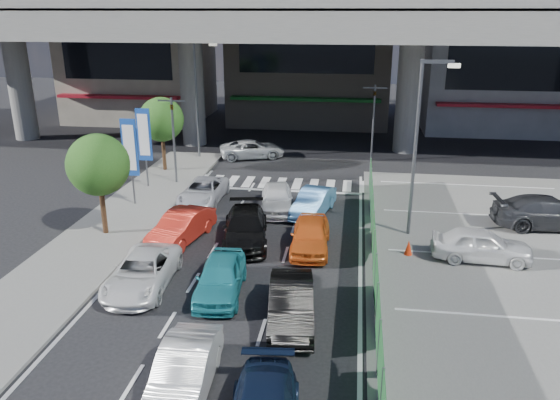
# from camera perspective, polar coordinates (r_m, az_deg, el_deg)

# --- Properties ---
(ground) EXTENTS (120.00, 120.00, 0.00)m
(ground) POSITION_cam_1_polar(r_m,az_deg,el_deg) (21.19, -4.85, -8.89)
(ground) COLOR black
(ground) RESTS_ON ground
(parking_lot) EXTENTS (12.00, 28.00, 0.06)m
(parking_lot) POSITION_cam_1_polar(r_m,az_deg,el_deg) (23.46, 23.84, -7.59)
(parking_lot) COLOR #61615E
(parking_lot) RESTS_ON ground
(sidewalk_left) EXTENTS (4.00, 30.00, 0.12)m
(sidewalk_left) POSITION_cam_1_polar(r_m,az_deg,el_deg) (26.82, -17.71, -3.36)
(sidewalk_left) COLOR #61615E
(sidewalk_left) RESTS_ON ground
(fence_run) EXTENTS (0.16, 22.00, 1.80)m
(fence_run) POSITION_cam_1_polar(r_m,az_deg,el_deg) (21.24, 9.86, -6.33)
(fence_run) COLOR #1D5628
(fence_run) RESTS_ON ground
(expressway) EXTENTS (64.00, 14.00, 10.75)m
(expressway) POSITION_cam_1_polar(r_m,az_deg,el_deg) (40.40, 1.94, 17.65)
(expressway) COLOR slate
(expressway) RESTS_ON ground
(building_west) EXTENTS (12.00, 10.90, 13.00)m
(building_west) POSITION_cam_1_polar(r_m,az_deg,el_deg) (54.21, -14.55, 15.13)
(building_west) COLOR gray
(building_west) RESTS_ON ground
(building_center) EXTENTS (14.00, 10.90, 15.00)m
(building_center) POSITION_cam_1_polar(r_m,az_deg,el_deg) (51.37, 3.30, 16.60)
(building_center) COLOR gray
(building_center) RESTS_ON ground
(building_east) EXTENTS (12.00, 10.90, 12.00)m
(building_east) POSITION_cam_1_polar(r_m,az_deg,el_deg) (51.61, 21.70, 13.66)
(building_east) COLOR gray
(building_east) RESTS_ON ground
(traffic_light_left) EXTENTS (1.60, 1.24, 5.20)m
(traffic_light_left) POSITION_cam_1_polar(r_m,az_deg,el_deg) (32.52, -11.17, 8.29)
(traffic_light_left) COLOR #595B60
(traffic_light_left) RESTS_ON ground
(traffic_light_right) EXTENTS (1.60, 1.24, 5.20)m
(traffic_light_right) POSITION_cam_1_polar(r_m,az_deg,el_deg) (37.66, 9.82, 9.87)
(traffic_light_right) COLOR #595B60
(traffic_light_right) RESTS_ON ground
(street_lamp_right) EXTENTS (1.65, 0.22, 8.00)m
(street_lamp_right) POSITION_cam_1_polar(r_m,az_deg,el_deg) (24.88, 14.46, 6.62)
(street_lamp_right) COLOR #595B60
(street_lamp_right) RESTS_ON ground
(street_lamp_left) EXTENTS (1.65, 0.22, 8.00)m
(street_lamp_left) POSITION_cam_1_polar(r_m,az_deg,el_deg) (38.06, -8.50, 11.30)
(street_lamp_left) COLOR #595B60
(street_lamp_left) RESTS_ON ground
(signboard_near) EXTENTS (0.80, 0.14, 4.70)m
(signboard_near) POSITION_cam_1_polar(r_m,az_deg,el_deg) (29.42, -15.40, 5.05)
(signboard_near) COLOR #595B60
(signboard_near) RESTS_ON ground
(signboard_far) EXTENTS (0.80, 0.14, 4.70)m
(signboard_far) POSITION_cam_1_polar(r_m,az_deg,el_deg) (32.26, -14.01, 6.40)
(signboard_far) COLOR #595B60
(signboard_far) RESTS_ON ground
(tree_near) EXTENTS (2.80, 2.80, 4.80)m
(tree_near) POSITION_cam_1_polar(r_m,az_deg,el_deg) (25.76, -18.46, 3.48)
(tree_near) COLOR #382314
(tree_near) RESTS_ON ground
(tree_far) EXTENTS (2.80, 2.80, 4.80)m
(tree_far) POSITION_cam_1_polar(r_m,az_deg,el_deg) (35.47, -12.28, 8.22)
(tree_far) COLOR #382314
(tree_far) RESTS_ON ground
(hatch_white_back_mid) EXTENTS (1.62, 4.14, 1.34)m
(hatch_white_back_mid) POSITION_cam_1_polar(r_m,az_deg,el_deg) (15.79, -9.99, -17.29)
(hatch_white_back_mid) COLOR silver
(hatch_white_back_mid) RESTS_ON ground
(sedan_white_mid_left) EXTENTS (2.36, 4.67, 1.27)m
(sedan_white_mid_left) POSITION_cam_1_polar(r_m,az_deg,el_deg) (21.35, -14.20, -7.32)
(sedan_white_mid_left) COLOR white
(sedan_white_mid_left) RESTS_ON ground
(taxi_teal_mid) EXTENTS (1.96, 4.17, 1.38)m
(taxi_teal_mid) POSITION_cam_1_polar(r_m,az_deg,el_deg) (20.35, -6.24, -8.01)
(taxi_teal_mid) COLOR teal
(taxi_teal_mid) RESTS_ON ground
(hatch_black_mid_right) EXTENTS (1.93, 4.33, 1.38)m
(hatch_black_mid_right) POSITION_cam_1_polar(r_m,az_deg,el_deg) (18.55, 1.17, -10.81)
(hatch_black_mid_right) COLOR black
(hatch_black_mid_right) RESTS_ON ground
(taxi_orange_left) EXTENTS (2.33, 4.40, 1.38)m
(taxi_orange_left) POSITION_cam_1_polar(r_m,az_deg,el_deg) (25.06, -10.27, -2.77)
(taxi_orange_left) COLOR red
(taxi_orange_left) RESTS_ON ground
(sedan_black_mid) EXTENTS (2.72, 5.02, 1.38)m
(sedan_black_mid) POSITION_cam_1_polar(r_m,az_deg,el_deg) (24.60, -3.63, -2.91)
(sedan_black_mid) COLOR black
(sedan_black_mid) RESTS_ON ground
(taxi_orange_right) EXTENTS (1.75, 4.10, 1.38)m
(taxi_orange_right) POSITION_cam_1_polar(r_m,az_deg,el_deg) (23.83, 3.20, -3.67)
(taxi_orange_right) COLOR #D85A1B
(taxi_orange_right) RESTS_ON ground
(wagon_silver_front_left) EXTENTS (2.09, 4.41, 1.22)m
(wagon_silver_front_left) POSITION_cam_1_polar(r_m,az_deg,el_deg) (29.93, -8.01, 0.91)
(wagon_silver_front_left) COLOR silver
(wagon_silver_front_left) RESTS_ON ground
(sedan_white_front_mid) EXTENTS (2.18, 4.24, 1.38)m
(sedan_white_front_mid) POSITION_cam_1_polar(r_m,az_deg,el_deg) (28.27, -0.35, 0.16)
(sedan_white_front_mid) COLOR silver
(sedan_white_front_mid) RESTS_ON ground
(kei_truck_front_right) EXTENTS (2.22, 4.17, 1.31)m
(kei_truck_front_right) POSITION_cam_1_polar(r_m,az_deg,el_deg) (27.89, 3.51, -0.24)
(kei_truck_front_right) COLOR #4F89C9
(kei_truck_front_right) RESTS_ON ground
(crossing_wagon_silver) EXTENTS (4.95, 3.47, 1.26)m
(crossing_wagon_silver) POSITION_cam_1_polar(r_m,az_deg,el_deg) (38.58, -2.90, 5.33)
(crossing_wagon_silver) COLOR #B5B9BD
(crossing_wagon_silver) RESTS_ON ground
(parked_sedan_white) EXTENTS (4.15, 1.88, 1.38)m
(parked_sedan_white) POSITION_cam_1_polar(r_m,az_deg,el_deg) (24.19, 20.31, -4.41)
(parked_sedan_white) COLOR silver
(parked_sedan_white) RESTS_ON parking_lot
(parked_sedan_dgrey) EXTENTS (5.34, 2.51, 1.51)m
(parked_sedan_dgrey) POSITION_cam_1_polar(r_m,az_deg,el_deg) (29.00, 26.23, -1.17)
(parked_sedan_dgrey) COLOR #2E2F33
(parked_sedan_dgrey) RESTS_ON parking_lot
(traffic_cone) EXTENTS (0.35, 0.35, 0.65)m
(traffic_cone) POSITION_cam_1_polar(r_m,az_deg,el_deg) (23.96, 13.28, -4.85)
(traffic_cone) COLOR red
(traffic_cone) RESTS_ON parking_lot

